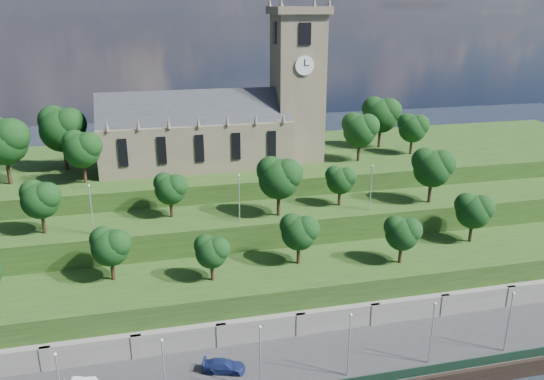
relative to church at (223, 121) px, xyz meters
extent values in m
cube|color=#2D2D30|center=(-0.79, -39.98, -21.52)|extent=(160.00, 12.00, 2.00)
cube|color=slate|center=(-0.79, -33.98, -20.02)|extent=(160.00, 2.00, 5.00)
cube|color=slate|center=(-25.79, -34.78, -20.02)|extent=(1.20, 0.60, 5.00)
cube|color=slate|center=(-15.79, -34.78, -20.02)|extent=(1.20, 0.60, 5.00)
cube|color=slate|center=(-5.79, -34.78, -20.02)|extent=(1.20, 0.60, 5.00)
cube|color=slate|center=(4.21, -34.78, -20.02)|extent=(1.20, 0.60, 5.00)
cube|color=slate|center=(14.21, -34.78, -20.02)|extent=(1.20, 0.60, 5.00)
cube|color=slate|center=(24.21, -34.78, -20.02)|extent=(1.20, 0.60, 5.00)
cube|color=slate|center=(34.21, -34.78, -20.02)|extent=(1.20, 0.60, 5.00)
cube|color=#213F15|center=(-0.79, -27.98, -18.52)|extent=(160.00, 12.00, 8.00)
cube|color=#213F15|center=(-0.79, -16.98, -16.52)|extent=(160.00, 10.00, 12.00)
cube|color=#213F15|center=(-0.79, 4.02, -15.02)|extent=(160.00, 32.00, 15.00)
cube|color=brown|center=(-4.79, 0.02, -3.52)|extent=(32.00, 12.00, 8.00)
cube|color=#272A2F|center=(-4.79, 0.02, 0.48)|extent=(32.00, 10.18, 10.18)
cone|color=brown|center=(-18.79, -5.98, 1.38)|extent=(0.70, 0.70, 1.80)
cone|color=brown|center=(-14.12, -5.98, 1.38)|extent=(0.70, 0.70, 1.80)
cone|color=brown|center=(-9.46, -5.98, 1.38)|extent=(0.70, 0.70, 1.80)
cone|color=brown|center=(-4.79, -5.98, 1.38)|extent=(0.70, 0.70, 1.80)
cone|color=brown|center=(-0.12, -5.98, 1.38)|extent=(0.70, 0.70, 1.80)
cone|color=brown|center=(4.54, -5.98, 1.38)|extent=(0.70, 0.70, 1.80)
cone|color=brown|center=(9.21, -5.98, 1.38)|extent=(0.70, 0.70, 1.80)
cube|color=black|center=(-16.79, -6.06, -3.02)|extent=(1.40, 0.25, 4.50)
cube|color=black|center=(-10.79, -6.06, -3.02)|extent=(1.40, 0.25, 4.50)
cube|color=black|center=(-4.79, -6.06, -3.02)|extent=(1.40, 0.25, 4.50)
cube|color=black|center=(1.21, -6.06, -3.02)|extent=(1.40, 0.25, 4.50)
cube|color=black|center=(7.21, -6.06, -3.02)|extent=(1.40, 0.25, 4.50)
cube|color=brown|center=(13.21, 0.02, 4.98)|extent=(8.00, 8.00, 25.00)
cube|color=brown|center=(13.21, 0.02, 18.08)|extent=(9.20, 9.20, 1.20)
cone|color=brown|center=(9.21, -3.98, 19.28)|extent=(0.80, 0.80, 1.60)
cone|color=brown|center=(9.21, 4.02, 19.28)|extent=(0.80, 0.80, 1.60)
cone|color=brown|center=(17.21, -3.98, 19.28)|extent=(0.80, 0.80, 1.60)
cone|color=brown|center=(17.21, 4.02, 19.28)|extent=(0.80, 0.80, 1.60)
cube|color=black|center=(13.21, -4.06, 14.48)|extent=(2.00, 0.25, 3.50)
cube|color=black|center=(13.21, 4.10, 14.48)|extent=(2.00, 0.25, 3.50)
cube|color=black|center=(9.13, 0.02, 14.48)|extent=(0.25, 2.00, 3.50)
cube|color=black|center=(17.29, 0.02, 14.48)|extent=(0.25, 2.00, 3.50)
cylinder|color=white|center=(13.21, -4.10, 9.48)|extent=(3.20, 0.30, 3.20)
cylinder|color=white|center=(17.33, 0.02, 9.48)|extent=(0.30, 3.20, 3.20)
cube|color=black|center=(13.21, -4.28, 9.98)|extent=(0.12, 0.05, 1.10)
cube|color=black|center=(13.61, -4.28, 9.48)|extent=(0.80, 0.05, 0.12)
cylinder|color=black|center=(-18.36, -25.98, -12.99)|extent=(0.50, 0.50, 3.07)
sphere|color=black|center=(-18.36, -25.98, -10.02)|extent=(4.77, 4.77, 4.77)
sphere|color=black|center=(-17.41, -26.46, -9.30)|extent=(3.58, 3.58, 3.58)
sphere|color=black|center=(-19.20, -25.39, -9.07)|extent=(3.34, 3.34, 3.34)
cylinder|color=black|center=(-5.96, -28.98, -13.20)|extent=(0.48, 0.48, 2.64)
sphere|color=black|center=(-5.96, -28.98, -10.64)|extent=(4.11, 4.11, 4.11)
sphere|color=black|center=(-5.14, -29.40, -10.03)|extent=(3.08, 3.08, 3.08)
sphere|color=black|center=(-6.68, -28.47, -9.82)|extent=(2.88, 2.88, 2.88)
cylinder|color=black|center=(6.05, -26.98, -12.99)|extent=(0.50, 0.50, 3.06)
sphere|color=black|center=(6.05, -26.98, -10.04)|extent=(4.75, 4.75, 4.75)
sphere|color=black|center=(7.00, -27.46, -9.33)|extent=(3.57, 3.57, 3.57)
sphere|color=black|center=(5.22, -26.39, -9.09)|extent=(3.33, 3.33, 3.33)
cylinder|color=black|center=(19.64, -29.98, -13.08)|extent=(0.49, 0.49, 2.89)
sphere|color=black|center=(19.64, -29.98, -10.28)|extent=(4.50, 4.50, 4.50)
sphere|color=black|center=(20.54, -30.43, -9.61)|extent=(3.37, 3.37, 3.37)
sphere|color=black|center=(18.85, -29.42, -9.38)|extent=(3.15, 3.15, 3.15)
cylinder|color=black|center=(32.95, -25.98, -12.91)|extent=(0.50, 0.50, 3.22)
sphere|color=black|center=(32.95, -25.98, -9.79)|extent=(5.01, 5.01, 5.01)
sphere|color=black|center=(33.95, -26.49, -9.04)|extent=(3.76, 3.76, 3.76)
sphere|color=black|center=(32.07, -25.36, -8.79)|extent=(3.51, 3.51, 3.51)
cylinder|color=black|center=(-27.39, -17.98, -8.92)|extent=(0.50, 0.50, 3.21)
sphere|color=black|center=(-27.39, -17.98, -5.81)|extent=(4.99, 4.99, 4.99)
sphere|color=black|center=(-26.39, -18.48, -5.06)|extent=(3.74, 3.74, 3.74)
sphere|color=black|center=(-28.26, -17.36, -4.81)|extent=(3.50, 3.50, 3.50)
cylinder|color=black|center=(-10.19, -15.98, -9.09)|extent=(0.49, 0.49, 2.87)
sphere|color=black|center=(-10.19, -15.98, -6.31)|extent=(4.46, 4.46, 4.46)
sphere|color=black|center=(-9.29, -16.43, -5.64)|extent=(3.35, 3.35, 3.35)
sphere|color=black|center=(-10.97, -15.43, -5.42)|extent=(3.12, 3.12, 3.12)
cylinder|color=black|center=(5.21, -18.98, -8.61)|extent=(0.53, 0.53, 3.82)
sphere|color=black|center=(5.21, -18.98, -4.92)|extent=(5.94, 5.94, 5.94)
sphere|color=black|center=(6.40, -19.58, -4.03)|extent=(4.46, 4.46, 4.46)
sphere|color=black|center=(4.17, -18.24, -3.73)|extent=(4.16, 4.16, 4.16)
cylinder|color=black|center=(15.40, -16.98, -9.17)|extent=(0.48, 0.48, 2.70)
sphere|color=black|center=(15.40, -16.98, -6.57)|extent=(4.20, 4.20, 4.20)
sphere|color=black|center=(16.24, -17.40, -5.94)|extent=(3.15, 3.15, 3.15)
sphere|color=black|center=(14.67, -16.46, -5.73)|extent=(2.94, 2.94, 2.94)
cylinder|color=black|center=(29.67, -18.98, -8.65)|extent=(0.53, 0.53, 3.74)
sphere|color=black|center=(29.67, -18.98, -5.03)|extent=(5.82, 5.82, 5.82)
sphere|color=black|center=(30.84, -19.57, -4.16)|extent=(4.36, 4.36, 4.36)
sphere|color=black|center=(28.65, -18.26, -3.87)|extent=(4.07, 4.07, 4.07)
cylinder|color=black|center=(-34.21, -3.98, -5.23)|extent=(0.56, 0.56, 4.58)
sphere|color=black|center=(-34.21, -3.98, -0.80)|extent=(7.12, 7.12, 7.12)
sphere|color=black|center=(-32.79, -4.70, 0.26)|extent=(5.34, 5.34, 5.34)
cylinder|color=black|center=(-26.59, 2.02, -5.19)|extent=(0.57, 0.57, 4.66)
sphere|color=black|center=(-26.59, 2.02, -0.69)|extent=(7.25, 7.25, 7.25)
sphere|color=black|center=(-25.14, 1.29, 0.40)|extent=(5.44, 5.44, 5.44)
sphere|color=black|center=(-27.86, 2.92, 0.76)|extent=(5.07, 5.07, 5.07)
cylinder|color=black|center=(-22.85, -5.98, -5.73)|extent=(0.52, 0.52, 3.59)
sphere|color=black|center=(-22.85, -5.98, -2.25)|extent=(5.59, 5.59, 5.59)
sphere|color=black|center=(-21.73, -6.54, -1.42)|extent=(4.19, 4.19, 4.19)
sphere|color=black|center=(-23.83, -5.29, -1.14)|extent=(3.91, 3.91, 3.91)
cylinder|color=black|center=(23.61, -3.98, -5.65)|extent=(0.53, 0.53, 3.73)
sphere|color=black|center=(23.61, -3.98, -2.04)|extent=(5.81, 5.81, 5.81)
sphere|color=black|center=(24.77, -4.57, -1.17)|extent=(4.36, 4.36, 4.36)
sphere|color=black|center=(22.59, -3.26, -0.88)|extent=(4.07, 4.07, 4.07)
cylinder|color=black|center=(31.15, 4.02, -5.39)|extent=(0.55, 0.55, 4.26)
sphere|color=black|center=(31.15, 4.02, -1.28)|extent=(6.62, 6.62, 6.62)
sphere|color=black|center=(32.48, 3.35, -0.28)|extent=(4.97, 4.97, 4.97)
sphere|color=black|center=(29.99, 4.84, 0.05)|extent=(4.64, 4.64, 4.64)
cylinder|color=black|center=(34.88, -1.98, -5.88)|extent=(0.51, 0.51, 3.28)
sphere|color=black|center=(34.88, -1.98, -2.71)|extent=(5.10, 5.10, 5.10)
sphere|color=black|center=(35.90, -2.50, -1.94)|extent=(3.83, 3.83, 3.83)
sphere|color=black|center=(33.99, -1.35, -1.69)|extent=(3.57, 3.57, 3.57)
sphere|color=silver|center=(-22.79, -43.48, -12.66)|extent=(0.36, 0.36, 0.36)
cylinder|color=#B2B2B7|center=(-12.79, -43.48, -16.65)|extent=(0.16, 0.16, 7.74)
sphere|color=silver|center=(-12.79, -43.48, -12.66)|extent=(0.36, 0.36, 0.36)
cylinder|color=#B2B2B7|center=(-2.79, -43.48, -16.65)|extent=(0.16, 0.16, 7.74)
sphere|color=silver|center=(-2.79, -43.48, -12.66)|extent=(0.36, 0.36, 0.36)
cylinder|color=#B2B2B7|center=(7.21, -43.48, -16.65)|extent=(0.16, 0.16, 7.74)
sphere|color=silver|center=(7.21, -43.48, -12.66)|extent=(0.36, 0.36, 0.36)
cylinder|color=#B2B2B7|center=(17.21, -43.48, -16.65)|extent=(0.16, 0.16, 7.74)
sphere|color=silver|center=(17.21, -43.48, -12.66)|extent=(0.36, 0.36, 0.36)
cylinder|color=#B2B2B7|center=(27.21, -43.48, -16.65)|extent=(0.16, 0.16, 7.74)
sphere|color=silver|center=(27.21, -43.48, -12.66)|extent=(0.36, 0.36, 0.36)
cylinder|color=#B2B2B7|center=(-20.79, -19.98, -7.12)|extent=(0.16, 0.16, 6.81)
sphere|color=silver|center=(-20.79, -19.98, -3.59)|extent=(0.36, 0.36, 0.36)
cylinder|color=#B2B2B7|center=(-0.79, -19.98, -7.12)|extent=(0.16, 0.16, 6.81)
sphere|color=silver|center=(-0.79, -19.98, -3.59)|extent=(0.36, 0.36, 0.36)
cylinder|color=#B2B2B7|center=(19.21, -19.98, -7.12)|extent=(0.16, 0.16, 6.81)
sphere|color=silver|center=(19.21, -19.98, -3.59)|extent=(0.36, 0.36, 0.36)
imported|color=navy|center=(-6.18, -39.57, -19.82)|extent=(5.20, 3.29, 1.40)
camera|label=1|loc=(-12.28, -89.62, 18.80)|focal=35.00mm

